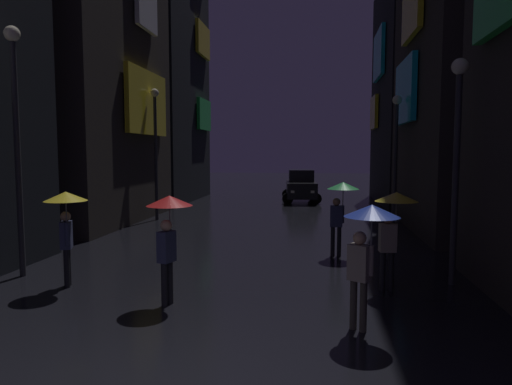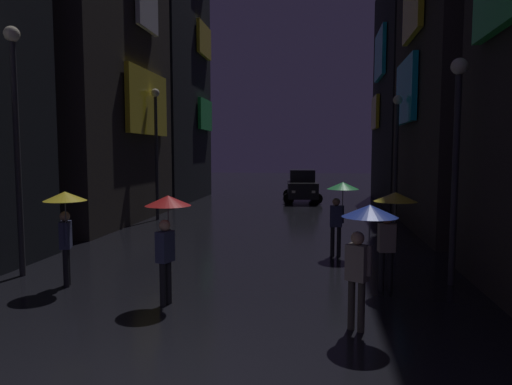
{
  "view_description": "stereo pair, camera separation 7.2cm",
  "coord_description": "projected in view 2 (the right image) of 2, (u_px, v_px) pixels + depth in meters",
  "views": [
    {
      "loc": [
        1.99,
        -5.02,
        2.96
      ],
      "look_at": [
        0.0,
        9.61,
        1.65
      ],
      "focal_mm": 32.0,
      "sensor_mm": 36.0,
      "label": 1
    },
    {
      "loc": [
        2.06,
        -5.02,
        2.96
      ],
      "look_at": [
        0.0,
        9.61,
        1.65
      ],
      "focal_mm": 32.0,
      "sensor_mm": 36.0,
      "label": 2
    }
  ],
  "objects": [
    {
      "name": "streetlamp_left_far",
      "position": [
        156.0,
        139.0,
        19.74
      ],
      "size": [
        0.36,
        0.36,
        5.68
      ],
      "color": "#2D2D33",
      "rests_on": "ground"
    },
    {
      "name": "streetlamp_left_near",
      "position": [
        16.0,
        124.0,
        10.65
      ],
      "size": [
        0.36,
        0.36,
        5.85
      ],
      "color": "#2D2D33",
      "rests_on": "ground"
    },
    {
      "name": "pedestrian_near_crossing_yellow",
      "position": [
        65.0,
        212.0,
        9.85
      ],
      "size": [
        0.9,
        0.9,
        2.12
      ],
      "color": "black",
      "rests_on": "ground"
    },
    {
      "name": "streetlamp_right_near",
      "position": [
        456.0,
        143.0,
        9.94
      ],
      "size": [
        0.36,
        0.36,
        4.98
      ],
      "color": "#2D2D33",
      "rests_on": "ground"
    },
    {
      "name": "pedestrian_midstreet_centre_green",
      "position": [
        341.0,
        198.0,
        12.88
      ],
      "size": [
        0.9,
        0.9,
        2.12
      ],
      "color": "black",
      "rests_on": "ground"
    },
    {
      "name": "car_distant",
      "position": [
        302.0,
        186.0,
        27.29
      ],
      "size": [
        2.48,
        4.26,
        1.92
      ],
      "color": "black",
      "rests_on": "ground"
    },
    {
      "name": "building_left_far",
      "position": [
        162.0,
        47.0,
        27.5
      ],
      "size": [
        4.25,
        8.16,
        18.55
      ],
      "color": "black",
      "rests_on": "ground"
    },
    {
      "name": "pedestrian_foreground_right_red",
      "position": [
        167.0,
        219.0,
        8.85
      ],
      "size": [
        0.9,
        0.9,
        2.12
      ],
      "color": "black",
      "rests_on": "ground"
    },
    {
      "name": "pedestrian_midstreet_left_yellow",
      "position": [
        393.0,
        213.0,
        9.64
      ],
      "size": [
        0.9,
        0.9,
        2.12
      ],
      "color": "black",
      "rests_on": "ground"
    },
    {
      "name": "pedestrian_far_right_blue",
      "position": [
        366.0,
        232.0,
        7.39
      ],
      "size": [
        0.9,
        0.9,
        2.12
      ],
      "color": "#38332D",
      "rests_on": "ground"
    },
    {
      "name": "streetlamp_right_far",
      "position": [
        397.0,
        145.0,
        17.76
      ],
      "size": [
        0.36,
        0.36,
        5.16
      ],
      "color": "#2D2D33",
      "rests_on": "ground"
    },
    {
      "name": "building_right_far",
      "position": [
        417.0,
        91.0,
        25.96
      ],
      "size": [
        4.25,
        8.75,
        12.82
      ],
      "color": "black",
      "rests_on": "ground"
    }
  ]
}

